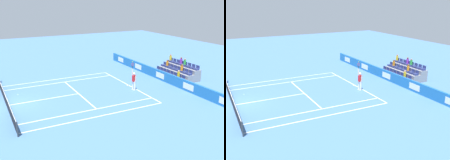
# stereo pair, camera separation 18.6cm
# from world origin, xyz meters

# --- Properties ---
(ground_plane) EXTENTS (80.00, 80.00, 0.00)m
(ground_plane) POSITION_xyz_m (0.00, 0.00, 0.00)
(ground_plane) COLOR #4C7AB2
(line_baseline) EXTENTS (10.97, 0.10, 0.01)m
(line_baseline) POSITION_xyz_m (0.00, -11.89, 0.00)
(line_baseline) COLOR white
(line_baseline) RESTS_ON ground
(line_service) EXTENTS (8.23, 0.10, 0.01)m
(line_service) POSITION_xyz_m (0.00, -6.40, 0.00)
(line_service) COLOR white
(line_service) RESTS_ON ground
(line_centre_service) EXTENTS (0.10, 6.40, 0.01)m
(line_centre_service) POSITION_xyz_m (0.00, -3.20, 0.00)
(line_centre_service) COLOR white
(line_centre_service) RESTS_ON ground
(line_singles_sideline_left) EXTENTS (0.10, 11.89, 0.01)m
(line_singles_sideline_left) POSITION_xyz_m (4.12, -5.95, 0.00)
(line_singles_sideline_left) COLOR white
(line_singles_sideline_left) RESTS_ON ground
(line_singles_sideline_right) EXTENTS (0.10, 11.89, 0.01)m
(line_singles_sideline_right) POSITION_xyz_m (-4.12, -5.95, 0.00)
(line_singles_sideline_right) COLOR white
(line_singles_sideline_right) RESTS_ON ground
(line_doubles_sideline_left) EXTENTS (0.10, 11.89, 0.01)m
(line_doubles_sideline_left) POSITION_xyz_m (5.49, -5.95, 0.00)
(line_doubles_sideline_left) COLOR white
(line_doubles_sideline_left) RESTS_ON ground
(line_doubles_sideline_right) EXTENTS (0.10, 11.89, 0.01)m
(line_doubles_sideline_right) POSITION_xyz_m (-5.49, -5.95, 0.00)
(line_doubles_sideline_right) COLOR white
(line_doubles_sideline_right) RESTS_ON ground
(line_centre_mark) EXTENTS (0.10, 0.20, 0.01)m
(line_centre_mark) POSITION_xyz_m (0.00, -11.79, 0.00)
(line_centre_mark) COLOR white
(line_centre_mark) RESTS_ON ground
(sponsor_barrier) EXTENTS (21.96, 0.22, 1.04)m
(sponsor_barrier) POSITION_xyz_m (0.00, -15.98, 0.52)
(sponsor_barrier) COLOR #1E66AD
(sponsor_barrier) RESTS_ON ground
(tennis_net) EXTENTS (11.97, 0.10, 1.07)m
(tennis_net) POSITION_xyz_m (0.00, 0.00, 0.49)
(tennis_net) COLOR #33383D
(tennis_net) RESTS_ON ground
(tennis_player) EXTENTS (0.54, 0.43, 2.85)m
(tennis_player) POSITION_xyz_m (-1.51, -11.56, 0.99)
(tennis_player) COLOR white
(tennis_player) RESTS_ON ground
(stadium_stand) EXTENTS (4.96, 2.85, 2.19)m
(stadium_stand) POSITION_xyz_m (0.00, -18.30, 0.55)
(stadium_stand) COLOR gray
(stadium_stand) RESTS_ON ground
(loose_tennis_ball) EXTENTS (0.07, 0.07, 0.07)m
(loose_tennis_ball) POSITION_xyz_m (2.28, -1.28, 0.03)
(loose_tennis_ball) COLOR #D1E533
(loose_tennis_ball) RESTS_ON ground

